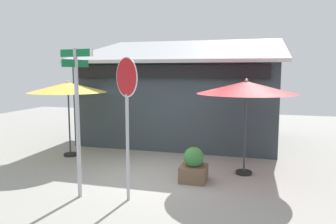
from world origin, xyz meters
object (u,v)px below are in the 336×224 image
(stop_sign, at_px, (127,100))
(sidewalk_planter, at_px, (194,166))
(patio_umbrella_crimson_center, at_px, (246,88))
(street_sign_post, at_px, (77,109))
(patio_umbrella_mustard_left, at_px, (68,88))

(stop_sign, relative_size, sidewalk_planter, 3.48)
(stop_sign, height_order, patio_umbrella_crimson_center, stop_sign)
(street_sign_post, bearing_deg, patio_umbrella_crimson_center, 37.43)
(patio_umbrella_mustard_left, height_order, sidewalk_planter, patio_umbrella_mustard_left)
(street_sign_post, height_order, sidewalk_planter, street_sign_post)
(street_sign_post, relative_size, sidewalk_planter, 3.69)
(stop_sign, distance_m, patio_umbrella_mustard_left, 4.46)
(stop_sign, xyz_separation_m, sidewalk_planter, (1.14, 1.58, -1.81))
(street_sign_post, distance_m, patio_umbrella_mustard_left, 3.81)
(stop_sign, bearing_deg, patio_umbrella_mustard_left, 138.01)
(patio_umbrella_crimson_center, bearing_deg, street_sign_post, -142.57)
(stop_sign, bearing_deg, patio_umbrella_crimson_center, 47.16)
(stop_sign, bearing_deg, sidewalk_planter, 54.15)
(patio_umbrella_mustard_left, xyz_separation_m, sidewalk_planter, (4.45, -1.40, -1.87))
(stop_sign, xyz_separation_m, patio_umbrella_crimson_center, (2.36, 2.54, 0.16))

